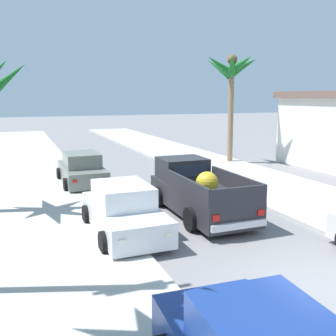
{
  "coord_description": "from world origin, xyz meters",
  "views": [
    {
      "loc": [
        -5.69,
        -5.72,
        4.1
      ],
      "look_at": [
        0.06,
        8.64,
        1.2
      ],
      "focal_mm": 40.56,
      "sensor_mm": 36.0,
      "label": 1
    }
  ],
  "objects_px": {
    "car_left_near": "(82,170)",
    "car_right_mid": "(124,211)",
    "pickup_truck": "(197,192)",
    "palm_tree_left_fore": "(231,73)"
  },
  "relations": [
    {
      "from": "pickup_truck",
      "to": "palm_tree_left_fore",
      "type": "distance_m",
      "value": 12.01
    },
    {
      "from": "car_right_mid",
      "to": "palm_tree_left_fore",
      "type": "height_order",
      "value": "palm_tree_left_fore"
    },
    {
      "from": "car_left_near",
      "to": "palm_tree_left_fore",
      "type": "height_order",
      "value": "palm_tree_left_fore"
    },
    {
      "from": "car_left_near",
      "to": "car_right_mid",
      "type": "xyz_separation_m",
      "value": [
        0.09,
        -7.15,
        0.0
      ]
    },
    {
      "from": "palm_tree_left_fore",
      "to": "car_left_near",
      "type": "bearing_deg",
      "value": -164.05
    },
    {
      "from": "car_left_near",
      "to": "palm_tree_left_fore",
      "type": "xyz_separation_m",
      "value": [
        9.66,
        2.76,
        4.81
      ]
    },
    {
      "from": "pickup_truck",
      "to": "car_left_near",
      "type": "relative_size",
      "value": 1.22
    },
    {
      "from": "pickup_truck",
      "to": "car_right_mid",
      "type": "relative_size",
      "value": 1.23
    },
    {
      "from": "car_right_mid",
      "to": "car_left_near",
      "type": "bearing_deg",
      "value": 90.75
    },
    {
      "from": "pickup_truck",
      "to": "palm_tree_left_fore",
      "type": "height_order",
      "value": "palm_tree_left_fore"
    }
  ]
}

